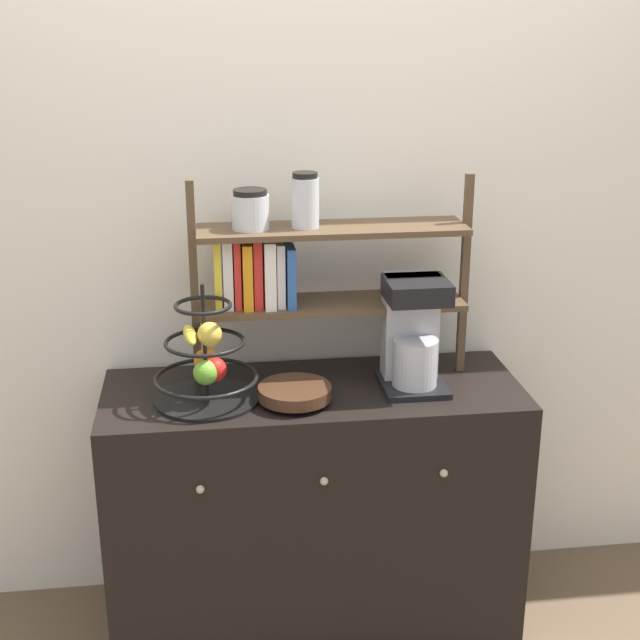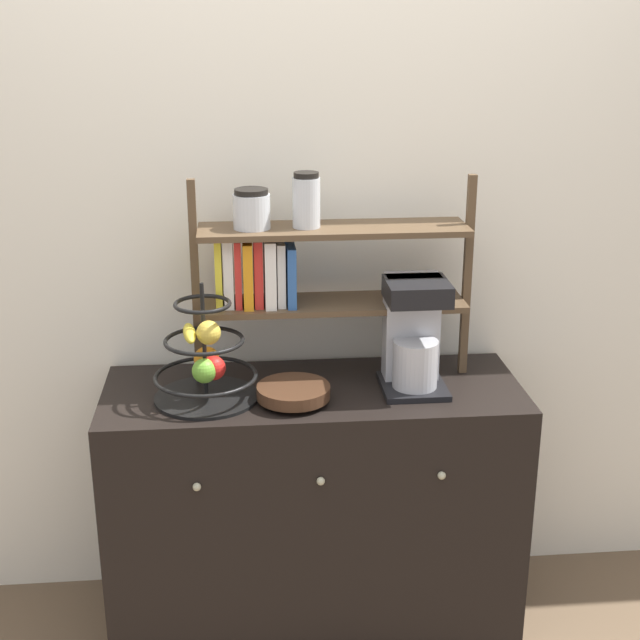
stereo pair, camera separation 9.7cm
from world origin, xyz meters
name	(u,v)px [view 1 (the left image)]	position (x,y,z in m)	size (l,w,h in m)	color
wall_back	(302,213)	(0.00, 0.52, 1.30)	(7.00, 0.05, 2.60)	silver
sideboard	(314,507)	(0.00, 0.24, 0.41)	(1.27, 0.50, 0.82)	black
coffee_maker	(413,333)	(0.30, 0.23, 0.99)	(0.19, 0.22, 0.34)	black
fruit_stand	(206,365)	(-0.32, 0.19, 0.93)	(0.31, 0.31, 0.36)	black
wooden_bowl	(295,393)	(-0.07, 0.15, 0.85)	(0.22, 0.22, 0.05)	#422819
shelf_hutch	(293,260)	(-0.05, 0.33, 1.20)	(0.85, 0.20, 0.64)	brown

